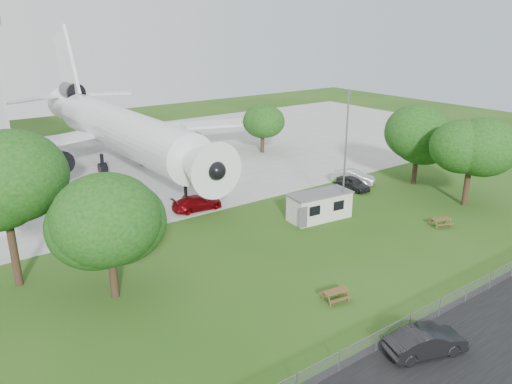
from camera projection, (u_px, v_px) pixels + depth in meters
ground at (324, 266)px, 38.73m from camera, size 160.00×160.00×0.00m
asphalt_strip at (481, 350)px, 28.81m from camera, size 120.00×8.00×0.02m
concrete_apron at (130, 161)px, 67.72m from camera, size 120.00×46.00×0.03m
airliner at (118, 127)px, 63.26m from camera, size 46.36×47.73×17.69m
site_cabin at (320, 206)px, 47.62m from camera, size 6.88×3.35×2.62m
picnic_west at (335, 300)px, 33.90m from camera, size 2.01×1.76×0.76m
picnic_east at (440, 226)px, 46.22m from camera, size 2.22×2.05×0.76m
fence at (429, 322)px, 31.48m from camera, size 58.00×0.04×1.30m
lamp_mast at (345, 158)px, 46.11m from camera, size 0.16×0.16×12.00m
tree_west_big at (3, 187)px, 33.57m from camera, size 8.18×8.18×11.55m
tree_west_small at (108, 222)px, 32.65m from camera, size 7.37×7.37×9.23m
tree_east_front at (472, 145)px, 49.60m from camera, size 6.89×6.89×9.76m
tree_east_back at (418, 137)px, 56.63m from camera, size 8.39×8.39×9.75m
tree_far_apron at (263, 121)px, 70.82m from camera, size 5.71×5.71×7.43m
car_centre_sedan at (426, 342)px, 28.20m from camera, size 5.04×3.07×1.57m
car_ne_hatch at (353, 183)px, 56.10m from camera, size 1.92×4.37×1.46m
car_ne_sedan at (353, 177)px, 58.12m from camera, size 3.78×5.05×1.59m
car_apron_van at (197, 203)px, 49.96m from camera, size 5.26×2.48×1.48m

